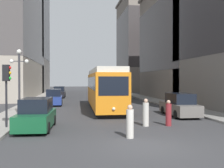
{
  "coord_description": "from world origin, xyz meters",
  "views": [
    {
      "loc": [
        -3.2,
        -10.73,
        2.91
      ],
      "look_at": [
        -0.04,
        9.79,
        2.55
      ],
      "focal_mm": 41.42,
      "sensor_mm": 36.0,
      "label": 1
    }
  ],
  "objects": [
    {
      "name": "sidewalk_right",
      "position": [
        7.84,
        40.0,
        0.07
      ],
      "size": [
        2.52,
        120.0,
        0.15
      ],
      "primitive_type": "cube",
      "color": "gray",
      "rests_on": "ground"
    },
    {
      "name": "parked_car_left_mid",
      "position": [
        -5.28,
        19.37,
        0.84
      ],
      "size": [
        1.97,
        4.46,
        1.82
      ],
      "rotation": [
        0.0,
        0.0,
        0.02
      ],
      "color": "black",
      "rests_on": "ground"
    },
    {
      "name": "pedestrian_crossing_near",
      "position": [
        2.78,
        4.71,
        0.76
      ],
      "size": [
        0.36,
        0.36,
        1.63
      ],
      "rotation": [
        0.0,
        0.0,
        3.2
      ],
      "color": "maroon",
      "rests_on": "ground"
    },
    {
      "name": "parked_car_right_far",
      "position": [
        5.28,
        8.81,
        0.84
      ],
      "size": [
        2.0,
        4.86,
        1.82
      ],
      "rotation": [
        0.0,
        0.0,
        3.11
      ],
      "color": "black",
      "rests_on": "ground"
    },
    {
      "name": "pedestrian_on_sidewalk",
      "position": [
        -0.37,
        1.76,
        0.77
      ],
      "size": [
        0.37,
        0.37,
        1.66
      ],
      "rotation": [
        0.0,
        0.0,
        0.92
      ],
      "color": "beige",
      "rests_on": "ground"
    },
    {
      "name": "traffic_light_near_left",
      "position": [
        -6.96,
        4.96,
        2.93
      ],
      "size": [
        0.47,
        0.36,
        3.62
      ],
      "color": "#232328",
      "rests_on": "sidewalk_left"
    },
    {
      "name": "building_left_corner",
      "position": [
        -16.17,
        50.98,
        15.88
      ],
      "size": [
        14.74,
        18.07,
        30.79
      ],
      "color": "gray",
      "rests_on": "ground"
    },
    {
      "name": "parked_car_left_far",
      "position": [
        -5.28,
        4.8,
        0.84
      ],
      "size": [
        2.06,
        4.37,
        1.82
      ],
      "rotation": [
        0.0,
        0.0,
        -0.05
      ],
      "color": "black",
      "rests_on": "ground"
    },
    {
      "name": "transit_bus",
      "position": [
        3.12,
        31.56,
        1.95
      ],
      "size": [
        3.06,
        12.62,
        3.45
      ],
      "rotation": [
        0.0,
        0.0,
        -0.04
      ],
      "color": "black",
      "rests_on": "ground"
    },
    {
      "name": "building_right_corner",
      "position": [
        16.17,
        26.6,
        8.93
      ],
      "size": [
        14.74,
        18.32,
        17.39
      ],
      "color": "slate",
      "rests_on": "ground"
    },
    {
      "name": "ground_plane",
      "position": [
        0.0,
        0.0,
        0.0
      ],
      "size": [
        200.0,
        200.0,
        0.0
      ],
      "primitive_type": "plane",
      "color": "#38383A"
    },
    {
      "name": "building_right_midblock",
      "position": [
        16.03,
        52.85,
        11.96
      ],
      "size": [
        14.47,
        16.21,
        23.24
      ],
      "color": "slate",
      "rests_on": "ground"
    },
    {
      "name": "pedestrian_crossing_far",
      "position": [
        1.33,
        4.84,
        0.8
      ],
      "size": [
        0.39,
        0.39,
        1.72
      ],
      "rotation": [
        0.0,
        0.0,
        2.25
      ],
      "color": "beige",
      "rests_on": "ground"
    },
    {
      "name": "streetcar",
      "position": [
        -0.12,
        14.33,
        2.1
      ],
      "size": [
        2.88,
        13.6,
        3.89
      ],
      "rotation": [
        0.0,
        0.0,
        -0.02
      ],
      "color": "black",
      "rests_on": "ground"
    },
    {
      "name": "sidewalk_left",
      "position": [
        -7.84,
        40.0,
        0.07
      ],
      "size": [
        2.52,
        120.0,
        0.15
      ],
      "primitive_type": "cube",
      "color": "gray",
      "rests_on": "ground"
    },
    {
      "name": "parked_car_left_near",
      "position": [
        -5.28,
        31.86,
        0.84
      ],
      "size": [
        1.96,
        4.98,
        1.82
      ],
      "rotation": [
        0.0,
        0.0,
        -0.02
      ],
      "color": "black",
      "rests_on": "ground"
    },
    {
      "name": "lamp_post_left_near",
      "position": [
        -7.18,
        9.71,
        3.5
      ],
      "size": [
        1.41,
        0.36,
        5.06
      ],
      "color": "#333338",
      "rests_on": "sidewalk_left"
    }
  ]
}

